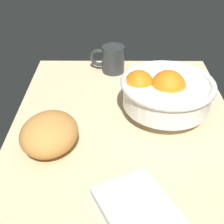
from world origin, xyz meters
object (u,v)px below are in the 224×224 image
(bread_loaf, at_px, (49,134))
(mug, at_px, (112,59))
(napkin_folded, at_px, (138,210))
(fruit_bowl, at_px, (164,92))

(bread_loaf, relative_size, mug, 1.26)
(mug, bearing_deg, napkin_folded, -174.72)
(bread_loaf, xyz_separation_m, napkin_folded, (-0.17, -0.18, -0.03))
(fruit_bowl, height_order, napkin_folded, fruit_bowl)
(fruit_bowl, bearing_deg, mug, 29.75)
(fruit_bowl, xyz_separation_m, bread_loaf, (-0.13, 0.27, -0.02))
(fruit_bowl, xyz_separation_m, napkin_folded, (-0.31, 0.08, -0.06))
(fruit_bowl, bearing_deg, bread_loaf, 116.90)
(bread_loaf, xyz_separation_m, mug, (0.36, -0.13, 0.00))
(mug, bearing_deg, bread_loaf, 159.87)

